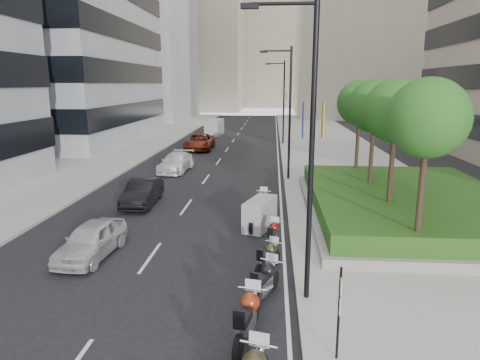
# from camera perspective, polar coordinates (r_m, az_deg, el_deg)

# --- Properties ---
(ground) EXTENTS (160.00, 160.00, 0.00)m
(ground) POSITION_cam_1_polar(r_m,az_deg,el_deg) (13.43, -10.34, -16.96)
(ground) COLOR black
(ground) RESTS_ON ground
(sidewalk_right) EXTENTS (10.00, 100.00, 0.15)m
(sidewalk_right) POSITION_cam_1_polar(r_m,az_deg,el_deg) (42.17, 12.31, 3.53)
(sidewalk_right) COLOR #9E9B93
(sidewalk_right) RESTS_ON ground
(sidewalk_left) EXTENTS (8.00, 100.00, 0.15)m
(sidewalk_left) POSITION_cam_1_polar(r_m,az_deg,el_deg) (44.44, -15.65, 3.81)
(sidewalk_left) COLOR #9E9B93
(sidewalk_left) RESTS_ON ground
(lane_edge) EXTENTS (0.12, 100.00, 0.01)m
(lane_edge) POSITION_cam_1_polar(r_m,az_deg,el_deg) (41.78, 5.08, 3.60)
(lane_edge) COLOR silver
(lane_edge) RESTS_ON ground
(lane_centre) EXTENTS (0.12, 100.00, 0.01)m
(lane_centre) POSITION_cam_1_polar(r_m,az_deg,el_deg) (42.04, -2.04, 3.69)
(lane_centre) COLOR silver
(lane_centre) RESTS_ON ground
(building_grey_far) EXTENTS (22.00, 26.00, 30.00)m
(building_grey_far) POSITION_cam_1_polar(r_m,az_deg,el_deg) (86.09, -14.75, 17.94)
(building_grey_far) COLOR gray
(building_grey_far) RESTS_ON ground
(building_cream_right) EXTENTS (28.00, 24.00, 36.00)m
(building_cream_right) POSITION_cam_1_polar(r_m,az_deg,el_deg) (93.87, 16.91, 19.19)
(building_cream_right) COLOR #B7AD93
(building_cream_right) RESTS_ON ground
(building_cream_left) EXTENTS (26.00, 24.00, 34.00)m
(building_cream_left) POSITION_cam_1_polar(r_m,az_deg,el_deg) (113.73, -6.66, 17.90)
(building_cream_left) COLOR #B7AD93
(building_cream_left) RESTS_ON ground
(building_cream_centre) EXTENTS (30.00, 24.00, 38.00)m
(building_cream_centre) POSITION_cam_1_polar(r_m,az_deg,el_deg) (131.84, 4.08, 18.10)
(building_cream_centre) COLOR #B7AD93
(building_cream_centre) RESTS_ON ground
(planter) EXTENTS (10.00, 14.00, 0.40)m
(planter) POSITION_cam_1_polar(r_m,az_deg,el_deg) (23.18, 21.38, -3.83)
(planter) COLOR gray
(planter) RESTS_ON sidewalk_right
(hedge) EXTENTS (9.40, 13.40, 0.80)m
(hedge) POSITION_cam_1_polar(r_m,az_deg,el_deg) (23.03, 21.50, -2.40)
(hedge) COLOR #1E4914
(hedge) RESTS_ON planter
(tree_0) EXTENTS (2.80, 2.80, 6.30)m
(tree_0) POSITION_cam_1_polar(r_m,az_deg,el_deg) (16.20, 23.78, 7.48)
(tree_0) COLOR #332319
(tree_0) RESTS_ON planter
(tree_1) EXTENTS (2.80, 2.80, 6.30)m
(tree_1) POSITION_cam_1_polar(r_m,az_deg,el_deg) (20.01, 20.05, 8.59)
(tree_1) COLOR #332319
(tree_1) RESTS_ON planter
(tree_2) EXTENTS (2.80, 2.80, 6.30)m
(tree_2) POSITION_cam_1_polar(r_m,az_deg,el_deg) (23.88, 17.51, 9.32)
(tree_2) COLOR #332319
(tree_2) RESTS_ON planter
(tree_3) EXTENTS (2.80, 2.80, 6.30)m
(tree_3) POSITION_cam_1_polar(r_m,az_deg,el_deg) (27.79, 15.68, 9.83)
(tree_3) COLOR #332319
(tree_3) RESTS_ON planter
(lamp_post_0) EXTENTS (2.34, 0.45, 9.00)m
(lamp_post_0) POSITION_cam_1_polar(r_m,az_deg,el_deg) (12.39, 8.88, 5.43)
(lamp_post_0) COLOR black
(lamp_post_0) RESTS_ON ground
(lamp_post_1) EXTENTS (2.34, 0.45, 9.00)m
(lamp_post_1) POSITION_cam_1_polar(r_m,az_deg,el_deg) (29.31, 6.38, 9.64)
(lamp_post_1) COLOR black
(lamp_post_1) RESTS_ON ground
(lamp_post_2) EXTENTS (2.34, 0.45, 9.00)m
(lamp_post_2) POSITION_cam_1_polar(r_m,az_deg,el_deg) (47.29, 5.68, 10.81)
(lamp_post_2) COLOR black
(lamp_post_2) RESTS_ON ground
(parking_sign) EXTENTS (0.06, 0.32, 2.50)m
(parking_sign) POSITION_cam_1_polar(r_m,az_deg,el_deg) (10.71, 13.08, -16.37)
(parking_sign) COLOR black
(parking_sign) RESTS_ON ground
(motorcycle_1) EXTENTS (0.82, 2.42, 1.21)m
(motorcycle_1) POSITION_cam_1_polar(r_m,az_deg,el_deg) (11.71, 1.00, -17.85)
(motorcycle_1) COLOR black
(motorcycle_1) RESTS_ON ground
(motorcycle_2) EXTENTS (1.04, 2.11, 1.11)m
(motorcycle_2) POSITION_cam_1_polar(r_m,az_deg,el_deg) (13.70, 3.32, -13.34)
(motorcycle_2) COLOR black
(motorcycle_2) RESTS_ON ground
(motorcycle_3) EXTENTS (0.97, 1.83, 0.98)m
(motorcycle_3) POSITION_cam_1_polar(r_m,az_deg,el_deg) (15.59, 3.79, -10.27)
(motorcycle_3) COLOR black
(motorcycle_3) RESTS_ON ground
(motorcycle_4) EXTENTS (0.66, 1.97, 0.99)m
(motorcycle_4) POSITION_cam_1_polar(r_m,az_deg,el_deg) (17.77, 4.41, -7.31)
(motorcycle_4) COLOR black
(motorcycle_4) RESTS_ON ground
(motorcycle_5) EXTENTS (1.60, 2.48, 1.40)m
(motorcycle_5) POSITION_cam_1_polar(r_m,az_deg,el_deg) (19.89, 2.68, -4.56)
(motorcycle_5) COLOR black
(motorcycle_5) RESTS_ON ground
(motorcycle_6) EXTENTS (0.75, 2.24, 1.12)m
(motorcycle_6) POSITION_cam_1_polar(r_m,az_deg,el_deg) (22.12, 3.00, -3.05)
(motorcycle_6) COLOR black
(motorcycle_6) RESTS_ON ground
(car_a) EXTENTS (1.88, 4.10, 1.36)m
(car_a) POSITION_cam_1_polar(r_m,az_deg,el_deg) (17.72, -19.22, -7.54)
(car_a) COLOR #BBBBBD
(car_a) RESTS_ON ground
(car_b) EXTENTS (1.60, 4.30, 1.41)m
(car_b) POSITION_cam_1_polar(r_m,az_deg,el_deg) (24.37, -12.89, -1.61)
(car_b) COLOR black
(car_b) RESTS_ON ground
(car_c) EXTENTS (2.27, 4.94, 1.40)m
(car_c) POSITION_cam_1_polar(r_m,az_deg,el_deg) (33.20, -8.54, 2.35)
(car_c) COLOR white
(car_c) RESTS_ON ground
(car_d) EXTENTS (2.81, 5.83, 1.60)m
(car_d) POSITION_cam_1_polar(r_m,az_deg,el_deg) (43.92, -5.42, 5.08)
(car_d) COLOR #651C0C
(car_d) RESTS_ON ground
(delivery_van) EXTENTS (2.06, 4.78, 1.96)m
(delivery_van) POSITION_cam_1_polar(r_m,az_deg,el_deg) (56.67, -3.46, 6.95)
(delivery_van) COLOR #ADADAF
(delivery_van) RESTS_ON ground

